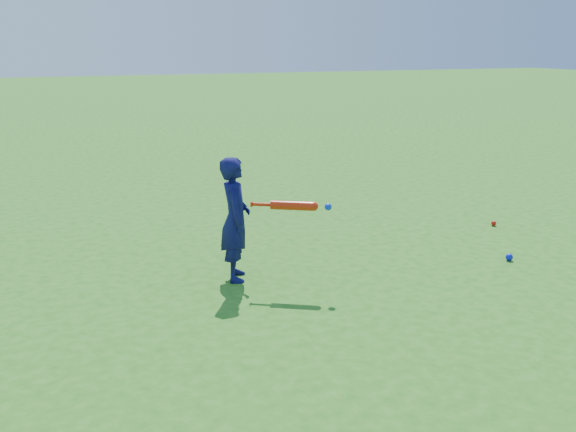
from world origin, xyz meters
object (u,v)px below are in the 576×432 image
Objects in this scene: ground_ball_blue at (509,257)px; bat_swing at (296,206)px; ground_ball_red at (494,223)px; child at (235,219)px.

ground_ball_blue is 2.42m from bat_swing.
ground_ball_blue reaches higher than ground_ball_red.
ground_ball_red is at bearing 46.82° from bat_swing.
ground_ball_red is 1.33m from ground_ball_blue.
bat_swing is (0.47, -0.34, 0.16)m from child.
ground_ball_blue is at bearing -123.04° from ground_ball_red.
ground_ball_blue is (-0.73, -1.12, 0.01)m from ground_ball_red.
child is 15.44× the size of ground_ball_blue.
child reaches higher than bat_swing.
bat_swing reaches higher than ground_ball_red.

